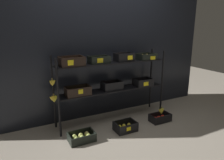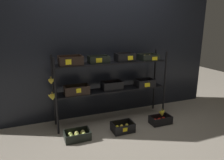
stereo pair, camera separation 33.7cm
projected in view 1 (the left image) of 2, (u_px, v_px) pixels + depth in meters
name	position (u px, v px, depth m)	size (l,w,h in m)	color
ground_plane	(112.00, 119.00, 3.55)	(10.00, 10.00, 0.00)	gray
storefront_wall	(102.00, 47.00, 3.56)	(4.24, 0.12, 2.39)	black
display_rack	(109.00, 75.00, 3.33)	(1.97, 0.35, 1.15)	black
crate_ground_pear	(82.00, 137.00, 2.88)	(0.36, 0.24, 0.12)	black
crate_ground_lemon	(126.00, 127.00, 3.16)	(0.33, 0.24, 0.14)	black
crate_ground_apple_red	(160.00, 118.00, 3.47)	(0.35, 0.20, 0.13)	black
banana_bunch_loose	(161.00, 111.00, 3.45)	(0.13, 0.04, 0.13)	brown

